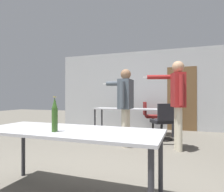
{
  "coord_description": "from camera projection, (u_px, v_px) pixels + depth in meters",
  "views": [
    {
      "loc": [
        1.17,
        -1.5,
        1.09
      ],
      "look_at": [
        -0.22,
        2.35,
        1.1
      ],
      "focal_mm": 32.0,
      "sensor_mm": 36.0,
      "label": 1
    }
  ],
  "objects": [
    {
      "name": "back_wall",
      "position": [
        149.0,
        90.0,
        6.83
      ],
      "size": [
        6.53,
        0.12,
        2.66
      ],
      "color": "#B2B5B7",
      "rests_on": "ground_plane"
    },
    {
      "name": "conference_table_near",
      "position": [
        69.0,
        136.0,
        2.13
      ],
      "size": [
        1.97,
        0.77,
        0.73
      ],
      "color": "#A8A8AD",
      "rests_on": "ground_plane"
    },
    {
      "name": "conference_table_far",
      "position": [
        133.0,
        111.0,
        5.93
      ],
      "size": [
        2.39,
        0.66,
        0.73
      ],
      "color": "#A8A8AD",
      "rests_on": "ground_plane"
    },
    {
      "name": "person_left_plaid",
      "position": [
        125.0,
        100.0,
        4.39
      ],
      "size": [
        0.78,
        0.67,
        1.69
      ],
      "rotation": [
        0.0,
        0.0,
        1.57
      ],
      "color": "beige",
      "rests_on": "ground_plane"
    },
    {
      "name": "person_right_polo",
      "position": [
        177.0,
        95.0,
        4.04
      ],
      "size": [
        0.89,
        0.56,
        1.81
      ],
      "rotation": [
        0.0,
        0.0,
        1.84
      ],
      "color": "beige",
      "rests_on": "ground_plane"
    },
    {
      "name": "office_chair_near_pushed",
      "position": [
        151.0,
        117.0,
        6.36
      ],
      "size": [
        0.63,
        0.59,
        0.92
      ],
      "rotation": [
        0.0,
        0.0,
        5.03
      ],
      "color": "black",
      "rests_on": "ground_plane"
    },
    {
      "name": "office_chair_side_rolled",
      "position": [
        163.0,
        123.0,
        4.97
      ],
      "size": [
        0.65,
        0.68,
        0.92
      ],
      "rotation": [
        0.0,
        0.0,
        0.54
      ],
      "color": "black",
      "rests_on": "ground_plane"
    },
    {
      "name": "beer_bottle",
      "position": [
        55.0,
        115.0,
        2.0
      ],
      "size": [
        0.06,
        0.06,
        0.35
      ],
      "color": "#2D511E",
      "rests_on": "conference_table_near"
    }
  ]
}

